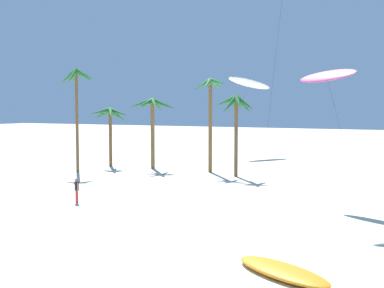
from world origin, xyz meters
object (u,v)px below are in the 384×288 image
Objects in this scene: palm_tree_4 at (236,109)px; flying_kite_5 at (327,76)px; palm_tree_1 at (110,117)px; person_foreground_walker at (77,189)px; palm_tree_3 at (210,97)px; palm_tree_2 at (153,110)px; palm_tree_0 at (77,86)px; grounded_kite_0 at (282,271)px; flying_kite_1 at (249,83)px.

palm_tree_4 is 0.83× the size of flying_kite_5.
palm_tree_1 is 3.88× the size of person_foreground_walker.
palm_tree_2 is at bearing -179.28° from palm_tree_3.
palm_tree_0 is 6.22m from palm_tree_1.
palm_tree_1 reaches higher than grounded_kite_0.
person_foreground_walker reaches higher than grounded_kite_0.
palm_tree_3 is 18.75m from flying_kite_1.
palm_tree_4 is 0.68× the size of flying_kite_1.
palm_tree_3 is 29.96m from grounded_kite_0.
flying_kite_1 is 37.25m from person_foreground_walker.
flying_kite_5 is 18.11m from person_foreground_walker.
palm_tree_4 is 1.67× the size of grounded_kite_0.
flying_kite_1 reaches higher than grounded_kite_0.
palm_tree_1 is 14.99m from palm_tree_4.
palm_tree_4 is at bearing -8.26° from palm_tree_2.
grounded_kite_0 is (1.79, -15.13, -8.18)m from flying_kite_5.
flying_kite_5 is at bearing -20.20° from palm_tree_1.
flying_kite_5 reaches higher than palm_tree_1.
person_foreground_walker is (-1.18, -17.80, -6.46)m from palm_tree_3.
palm_tree_4 is at bearing -3.30° from palm_tree_1.
palm_tree_2 reaches higher than grounded_kite_0.
flying_kite_5 reaches higher than palm_tree_4.
palm_tree_3 is 2.05× the size of grounded_kite_0.
person_foreground_walker is at bearing -49.06° from palm_tree_0.
flying_kite_5 is at bearing -39.94° from palm_tree_4.
palm_tree_1 is 36.35m from grounded_kite_0.
flying_kite_1 is at bearing 120.04° from flying_kite_5.
palm_tree_0 reaches higher than flying_kite_5.
grounded_kite_0 is (18.07, -43.27, -9.44)m from flying_kite_1.
palm_tree_3 is at bearing 155.82° from palm_tree_4.
palm_tree_1 is 26.60m from flying_kite_5.
palm_tree_1 is 5.17m from palm_tree_2.
palm_tree_2 is (5.07, 0.57, 0.83)m from palm_tree_1.
palm_tree_2 is at bearing 106.69° from person_foreground_walker.
palm_tree_1 is 0.71× the size of flying_kite_5.
palm_tree_3 is at bearing 3.22° from palm_tree_1.
flying_kite_1 is (8.53, 19.02, 4.32)m from palm_tree_1.
palm_tree_4 is at bearing -24.18° from palm_tree_3.
palm_tree_3 reaches higher than flying_kite_5.
flying_kite_5 reaches higher than grounded_kite_0.
flying_kite_1 is at bearing 92.94° from person_foreground_walker.
palm_tree_3 is (11.40, 6.02, -1.07)m from palm_tree_0.
palm_tree_4 is 26.81m from grounded_kite_0.
palm_tree_3 is 0.83× the size of flying_kite_1.
palm_tree_0 is 1.38× the size of palm_tree_2.
palm_tree_2 is at bearing 153.83° from flying_kite_5.
grounded_kite_0 is at bearing -83.24° from flying_kite_5.
palm_tree_0 is at bearing 144.46° from grounded_kite_0.
palm_tree_0 reaches higher than grounded_kite_0.
palm_tree_2 is 6.61m from palm_tree_3.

